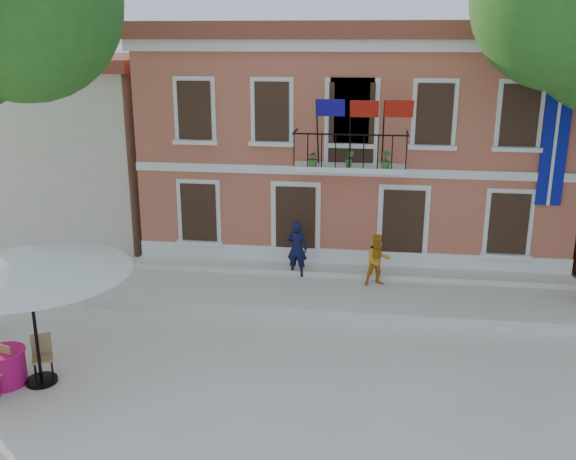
% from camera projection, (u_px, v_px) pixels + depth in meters
% --- Properties ---
extents(ground, '(90.00, 90.00, 0.00)m').
position_uv_depth(ground, '(244.00, 369.00, 14.24)').
color(ground, beige).
rests_on(ground, ground).
extents(main_building, '(13.50, 9.59, 7.50)m').
position_uv_depth(main_building, '(356.00, 135.00, 22.36)').
color(main_building, '#B75542').
rests_on(main_building, ground).
extents(neighbor_west, '(9.40, 9.40, 6.40)m').
position_uv_depth(neighbor_west, '(60.00, 140.00, 24.99)').
color(neighbor_west, beige).
rests_on(neighbor_west, ground).
extents(terrace, '(14.00, 3.40, 0.30)m').
position_uv_depth(terrace, '(345.00, 292.00, 18.11)').
color(terrace, silver).
rests_on(terrace, ground).
extents(patio_umbrella, '(4.16, 4.16, 3.09)m').
position_uv_depth(patio_umbrella, '(27.00, 259.00, 12.88)').
color(patio_umbrella, black).
rests_on(patio_umbrella, ground).
extents(pedestrian_navy, '(0.67, 0.50, 1.67)m').
position_uv_depth(pedestrian_navy, '(297.00, 248.00, 18.74)').
color(pedestrian_navy, black).
rests_on(pedestrian_navy, terrace).
extents(pedestrian_orange, '(0.86, 0.76, 1.49)m').
position_uv_depth(pedestrian_orange, '(378.00, 260.00, 18.05)').
color(pedestrian_orange, orange).
rests_on(pedestrian_orange, terrace).
extents(cafe_table_1, '(1.87, 1.66, 0.95)m').
position_uv_depth(cafe_table_1, '(5.00, 365.00, 13.51)').
color(cafe_table_1, '#DF157E').
rests_on(cafe_table_1, ground).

